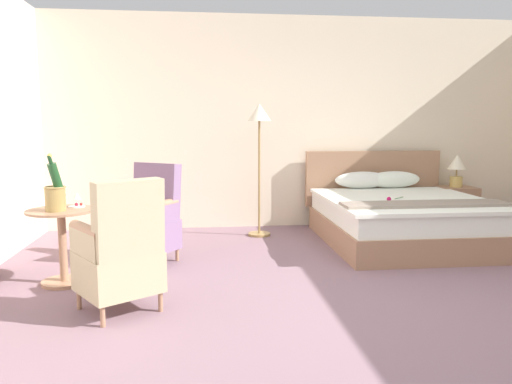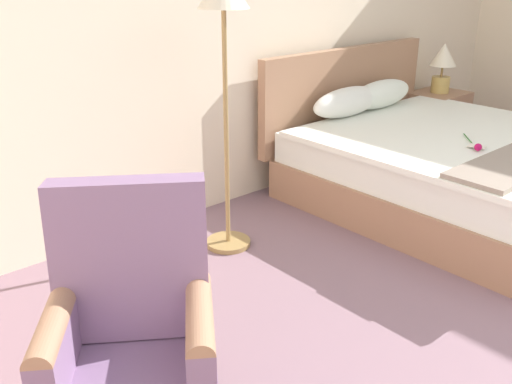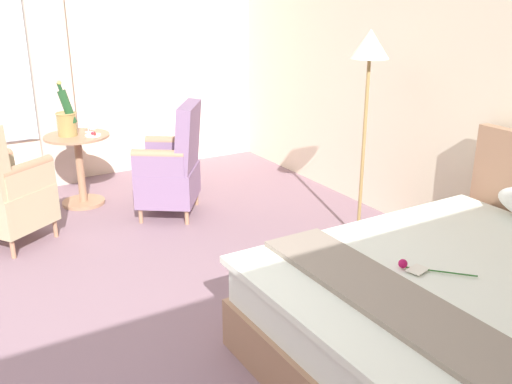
{
  "view_description": "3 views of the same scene",
  "coord_description": "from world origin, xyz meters",
  "px_view_note": "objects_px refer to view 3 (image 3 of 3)",
  "views": [
    {
      "loc": [
        -1.3,
        -3.53,
        1.41
      ],
      "look_at": [
        -0.71,
        1.6,
        0.69
      ],
      "focal_mm": 35.0,
      "sensor_mm": 36.0,
      "label": 1
    },
    {
      "loc": [
        -2.57,
        0.07,
        1.67
      ],
      "look_at": [
        -1.06,
        1.78,
        0.75
      ],
      "focal_mm": 40.0,
      "sensor_mm": 36.0,
      "label": 2
    },
    {
      "loc": [
        2.67,
        -0.29,
        1.91
      ],
      "look_at": [
        -0.61,
        1.67,
        0.55
      ],
      "focal_mm": 40.0,
      "sensor_mm": 36.0,
      "label": 3
    }
  ],
  "objects_px": {
    "bed": "(488,316)",
    "wine_glass_near_edge": "(87,122)",
    "snack_plate": "(93,135)",
    "armchair_by_window": "(173,167)",
    "champagne_bucket": "(67,119)",
    "side_table_round": "(80,165)",
    "wine_glass_near_bucket": "(92,126)",
    "armchair_facing_bed": "(2,190)",
    "floor_lamp_brass": "(368,74)"
  },
  "relations": [
    {
      "from": "side_table_round",
      "to": "wine_glass_near_bucket",
      "type": "relative_size",
      "value": 5.22
    },
    {
      "from": "champagne_bucket",
      "to": "wine_glass_near_bucket",
      "type": "xyz_separation_m",
      "value": [
        0.13,
        0.19,
        -0.06
      ]
    },
    {
      "from": "bed",
      "to": "floor_lamp_brass",
      "type": "bearing_deg",
      "value": 162.07
    },
    {
      "from": "snack_plate",
      "to": "armchair_facing_bed",
      "type": "relative_size",
      "value": 0.14
    },
    {
      "from": "floor_lamp_brass",
      "to": "armchair_by_window",
      "type": "relative_size",
      "value": 1.64
    },
    {
      "from": "wine_glass_near_edge",
      "to": "armchair_facing_bed",
      "type": "bearing_deg",
      "value": -52.55
    },
    {
      "from": "snack_plate",
      "to": "armchair_by_window",
      "type": "height_order",
      "value": "armchair_by_window"
    },
    {
      "from": "floor_lamp_brass",
      "to": "armchair_by_window",
      "type": "distance_m",
      "value": 1.88
    },
    {
      "from": "champagne_bucket",
      "to": "armchair_by_window",
      "type": "height_order",
      "value": "champagne_bucket"
    },
    {
      "from": "bed",
      "to": "side_table_round",
      "type": "distance_m",
      "value": 3.77
    },
    {
      "from": "side_table_round",
      "to": "wine_glass_near_bucket",
      "type": "xyz_separation_m",
      "value": [
        0.11,
        0.12,
        0.37
      ]
    },
    {
      "from": "snack_plate",
      "to": "champagne_bucket",
      "type": "bearing_deg",
      "value": -124.0
    },
    {
      "from": "champagne_bucket",
      "to": "snack_plate",
      "type": "xyz_separation_m",
      "value": [
        0.13,
        0.19,
        -0.14
      ]
    },
    {
      "from": "bed",
      "to": "side_table_round",
      "type": "bearing_deg",
      "value": -161.76
    },
    {
      "from": "floor_lamp_brass",
      "to": "wine_glass_near_bucket",
      "type": "relative_size",
      "value": 12.92
    },
    {
      "from": "side_table_round",
      "to": "snack_plate",
      "type": "distance_m",
      "value": 0.34
    },
    {
      "from": "floor_lamp_brass",
      "to": "side_table_round",
      "type": "relative_size",
      "value": 2.48
    },
    {
      "from": "champagne_bucket",
      "to": "armchair_facing_bed",
      "type": "bearing_deg",
      "value": -47.17
    },
    {
      "from": "wine_glass_near_edge",
      "to": "wine_glass_near_bucket",
      "type": "bearing_deg",
      "value": -0.81
    },
    {
      "from": "champagne_bucket",
      "to": "armchair_by_window",
      "type": "bearing_deg",
      "value": 45.56
    },
    {
      "from": "champagne_bucket",
      "to": "wine_glass_near_edge",
      "type": "distance_m",
      "value": 0.2
    },
    {
      "from": "bed",
      "to": "wine_glass_near_edge",
      "type": "relative_size",
      "value": 15.67
    },
    {
      "from": "side_table_round",
      "to": "wine_glass_near_edge",
      "type": "bearing_deg",
      "value": 114.36
    },
    {
      "from": "side_table_round",
      "to": "armchair_by_window",
      "type": "relative_size",
      "value": 0.66
    },
    {
      "from": "wine_glass_near_bucket",
      "to": "snack_plate",
      "type": "height_order",
      "value": "wine_glass_near_bucket"
    },
    {
      "from": "side_table_round",
      "to": "armchair_by_window",
      "type": "distance_m",
      "value": 0.93
    },
    {
      "from": "floor_lamp_brass",
      "to": "wine_glass_near_bucket",
      "type": "bearing_deg",
      "value": -139.13
    },
    {
      "from": "armchair_facing_bed",
      "to": "bed",
      "type": "bearing_deg",
      "value": 32.99
    },
    {
      "from": "armchair_facing_bed",
      "to": "wine_glass_near_edge",
      "type": "bearing_deg",
      "value": 127.45
    },
    {
      "from": "side_table_round",
      "to": "snack_plate",
      "type": "height_order",
      "value": "snack_plate"
    },
    {
      "from": "armchair_facing_bed",
      "to": "wine_glass_near_bucket",
      "type": "bearing_deg",
      "value": 119.86
    },
    {
      "from": "wine_glass_near_bucket",
      "to": "armchair_facing_bed",
      "type": "bearing_deg",
      "value": -60.14
    },
    {
      "from": "side_table_round",
      "to": "champagne_bucket",
      "type": "distance_m",
      "value": 0.44
    },
    {
      "from": "bed",
      "to": "armchair_facing_bed",
      "type": "distance_m",
      "value": 3.54
    },
    {
      "from": "snack_plate",
      "to": "armchair_by_window",
      "type": "bearing_deg",
      "value": 42.5
    },
    {
      "from": "wine_glass_near_edge",
      "to": "snack_plate",
      "type": "xyz_separation_m",
      "value": [
        0.16,
        -0.0,
        -0.09
      ]
    },
    {
      "from": "champagne_bucket",
      "to": "wine_glass_near_bucket",
      "type": "bearing_deg",
      "value": 55.14
    },
    {
      "from": "wine_glass_near_edge",
      "to": "armchair_facing_bed",
      "type": "height_order",
      "value": "armchair_facing_bed"
    },
    {
      "from": "wine_glass_near_bucket",
      "to": "wine_glass_near_edge",
      "type": "distance_m",
      "value": 0.17
    },
    {
      "from": "bed",
      "to": "armchair_facing_bed",
      "type": "relative_size",
      "value": 2.1
    },
    {
      "from": "wine_glass_near_bucket",
      "to": "snack_plate",
      "type": "relative_size",
      "value": 0.88
    },
    {
      "from": "side_table_round",
      "to": "wine_glass_near_bucket",
      "type": "bearing_deg",
      "value": 47.33
    },
    {
      "from": "floor_lamp_brass",
      "to": "armchair_facing_bed",
      "type": "relative_size",
      "value": 1.62
    },
    {
      "from": "armchair_facing_bed",
      "to": "side_table_round",
      "type": "bearing_deg",
      "value": 129.29
    },
    {
      "from": "side_table_round",
      "to": "champagne_bucket",
      "type": "xyz_separation_m",
      "value": [
        -0.02,
        -0.07,
        0.44
      ]
    },
    {
      "from": "bed",
      "to": "wine_glass_near_bucket",
      "type": "relative_size",
      "value": 16.71
    },
    {
      "from": "side_table_round",
      "to": "champagne_bucket",
      "type": "height_order",
      "value": "champagne_bucket"
    },
    {
      "from": "wine_glass_near_bucket",
      "to": "bed",
      "type": "bearing_deg",
      "value": 16.97
    },
    {
      "from": "side_table_round",
      "to": "floor_lamp_brass",
      "type": "bearing_deg",
      "value": 41.29
    },
    {
      "from": "side_table_round",
      "to": "wine_glass_near_bucket",
      "type": "height_order",
      "value": "wine_glass_near_bucket"
    }
  ]
}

